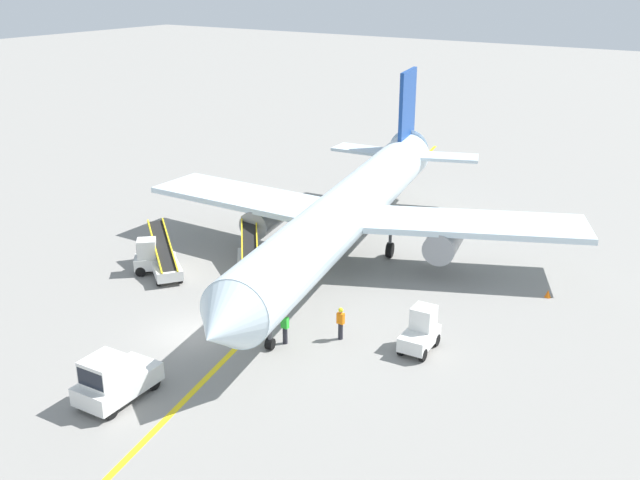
{
  "coord_description": "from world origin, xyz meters",
  "views": [
    {
      "loc": [
        23.2,
        -23.62,
        17.26
      ],
      "look_at": [
        1.58,
        9.1,
        2.5
      ],
      "focal_mm": 40.86,
      "sensor_mm": 36.0,
      "label": 1
    }
  ],
  "objects_px": {
    "airliner": "(350,209)",
    "ground_crew_wing_walker": "(285,327)",
    "safety_cone_nose_right": "(263,207)",
    "safety_cone_nose_left": "(548,294)",
    "baggage_tug_near_wing": "(421,331)",
    "ground_crew_marshaller": "(341,322)",
    "baggage_tug_by_cargo_door": "(152,258)",
    "pushback_tug": "(114,380)",
    "belt_loader_forward_hold": "(250,260)",
    "belt_loader_aft_hold": "(165,262)"
  },
  "relations": [
    {
      "from": "ground_crew_wing_walker",
      "to": "ground_crew_marshaller",
      "type": "bearing_deg",
      "value": 42.95
    },
    {
      "from": "baggage_tug_near_wing",
      "to": "safety_cone_nose_right",
      "type": "height_order",
      "value": "baggage_tug_near_wing"
    },
    {
      "from": "ground_crew_wing_walker",
      "to": "safety_cone_nose_left",
      "type": "height_order",
      "value": "ground_crew_wing_walker"
    },
    {
      "from": "pushback_tug",
      "to": "safety_cone_nose_left",
      "type": "xyz_separation_m",
      "value": [
        12.16,
        20.33,
        -0.77
      ]
    },
    {
      "from": "ground_crew_marshaller",
      "to": "safety_cone_nose_right",
      "type": "bearing_deg",
      "value": 138.13
    },
    {
      "from": "baggage_tug_near_wing",
      "to": "belt_loader_forward_hold",
      "type": "height_order",
      "value": "belt_loader_forward_hold"
    },
    {
      "from": "belt_loader_forward_hold",
      "to": "safety_cone_nose_left",
      "type": "height_order",
      "value": "belt_loader_forward_hold"
    },
    {
      "from": "baggage_tug_by_cargo_door",
      "to": "airliner",
      "type": "bearing_deg",
      "value": 42.22
    },
    {
      "from": "ground_crew_marshaller",
      "to": "safety_cone_nose_right",
      "type": "height_order",
      "value": "ground_crew_marshaller"
    },
    {
      "from": "pushback_tug",
      "to": "ground_crew_wing_walker",
      "type": "height_order",
      "value": "pushback_tug"
    },
    {
      "from": "belt_loader_forward_hold",
      "to": "belt_loader_aft_hold",
      "type": "xyz_separation_m",
      "value": [
        -3.99,
        -3.11,
        0.0
      ]
    },
    {
      "from": "belt_loader_aft_hold",
      "to": "safety_cone_nose_right",
      "type": "relative_size",
      "value": 10.84
    },
    {
      "from": "ground_crew_wing_walker",
      "to": "safety_cone_nose_left",
      "type": "distance_m",
      "value": 15.34
    },
    {
      "from": "baggage_tug_by_cargo_door",
      "to": "belt_loader_aft_hold",
      "type": "height_order",
      "value": "belt_loader_aft_hold"
    },
    {
      "from": "airliner",
      "to": "ground_crew_wing_walker",
      "type": "xyz_separation_m",
      "value": [
        2.95,
        -10.9,
        -2.51
      ]
    },
    {
      "from": "baggage_tug_by_cargo_door",
      "to": "safety_cone_nose_right",
      "type": "height_order",
      "value": "baggage_tug_by_cargo_door"
    },
    {
      "from": "pushback_tug",
      "to": "belt_loader_forward_hold",
      "type": "relative_size",
      "value": 0.79
    },
    {
      "from": "belt_loader_forward_hold",
      "to": "belt_loader_aft_hold",
      "type": "relative_size",
      "value": 0.98
    },
    {
      "from": "pushback_tug",
      "to": "ground_crew_marshaller",
      "type": "bearing_deg",
      "value": 62.73
    },
    {
      "from": "belt_loader_aft_hold",
      "to": "ground_crew_marshaller",
      "type": "relative_size",
      "value": 2.81
    },
    {
      "from": "baggage_tug_near_wing",
      "to": "safety_cone_nose_right",
      "type": "xyz_separation_m",
      "value": [
        -19.37,
        12.75,
        -0.71
      ]
    },
    {
      "from": "safety_cone_nose_right",
      "to": "airliner",
      "type": "bearing_deg",
      "value": -25.09
    },
    {
      "from": "airliner",
      "to": "ground_crew_marshaller",
      "type": "height_order",
      "value": "airliner"
    },
    {
      "from": "pushback_tug",
      "to": "safety_cone_nose_left",
      "type": "bearing_deg",
      "value": 59.11
    },
    {
      "from": "pushback_tug",
      "to": "belt_loader_forward_hold",
      "type": "distance_m",
      "value": 14.56
    },
    {
      "from": "safety_cone_nose_left",
      "to": "safety_cone_nose_right",
      "type": "bearing_deg",
      "value": 171.09
    },
    {
      "from": "pushback_tug",
      "to": "belt_loader_aft_hold",
      "type": "distance_m",
      "value": 13.48
    },
    {
      "from": "baggage_tug_by_cargo_door",
      "to": "baggage_tug_near_wing",
      "type": "bearing_deg",
      "value": 1.14
    },
    {
      "from": "ground_crew_marshaller",
      "to": "safety_cone_nose_left",
      "type": "relative_size",
      "value": 3.86
    },
    {
      "from": "ground_crew_marshaller",
      "to": "ground_crew_wing_walker",
      "type": "xyz_separation_m",
      "value": [
        -2.01,
        -1.87,
        0.0
      ]
    },
    {
      "from": "belt_loader_aft_hold",
      "to": "safety_cone_nose_right",
      "type": "distance_m",
      "value": 13.26
    },
    {
      "from": "baggage_tug_by_cargo_door",
      "to": "belt_loader_aft_hold",
      "type": "xyz_separation_m",
      "value": [
        0.9,
        0.13,
        -0.15
      ]
    },
    {
      "from": "airliner",
      "to": "safety_cone_nose_right",
      "type": "relative_size",
      "value": 79.62
    },
    {
      "from": "safety_cone_nose_left",
      "to": "safety_cone_nose_right",
      "type": "relative_size",
      "value": 1.0
    },
    {
      "from": "safety_cone_nose_left",
      "to": "ground_crew_marshaller",
      "type": "bearing_deg",
      "value": -124.06
    },
    {
      "from": "airliner",
      "to": "safety_cone_nose_right",
      "type": "xyz_separation_m",
      "value": [
        -10.69,
        5.01,
        -3.2
      ]
    },
    {
      "from": "belt_loader_forward_hold",
      "to": "airliner",
      "type": "bearing_deg",
      "value": 50.33
    },
    {
      "from": "baggage_tug_near_wing",
      "to": "ground_crew_wing_walker",
      "type": "xyz_separation_m",
      "value": [
        -5.73,
        -3.15,
        -0.02
      ]
    },
    {
      "from": "baggage_tug_by_cargo_door",
      "to": "ground_crew_wing_walker",
      "type": "height_order",
      "value": "baggage_tug_by_cargo_door"
    },
    {
      "from": "belt_loader_forward_hold",
      "to": "ground_crew_wing_walker",
      "type": "bearing_deg",
      "value": -40.85
    },
    {
      "from": "safety_cone_nose_right",
      "to": "baggage_tug_by_cargo_door",
      "type": "bearing_deg",
      "value": -82.32
    },
    {
      "from": "belt_loader_forward_hold",
      "to": "pushback_tug",
      "type": "bearing_deg",
      "value": -74.42
    },
    {
      "from": "belt_loader_aft_hold",
      "to": "safety_cone_nose_left",
      "type": "xyz_separation_m",
      "value": [
        20.06,
        9.41,
        -0.56
      ]
    },
    {
      "from": "pushback_tug",
      "to": "ground_crew_marshaller",
      "type": "relative_size",
      "value": 2.17
    },
    {
      "from": "airliner",
      "to": "safety_cone_nose_left",
      "type": "bearing_deg",
      "value": 6.83
    },
    {
      "from": "baggage_tug_near_wing",
      "to": "belt_loader_aft_hold",
      "type": "relative_size",
      "value": 0.52
    },
    {
      "from": "baggage_tug_near_wing",
      "to": "safety_cone_nose_left",
      "type": "height_order",
      "value": "baggage_tug_near_wing"
    },
    {
      "from": "airliner",
      "to": "belt_loader_aft_hold",
      "type": "bearing_deg",
      "value": -135.19
    },
    {
      "from": "airliner",
      "to": "pushback_tug",
      "type": "xyz_separation_m",
      "value": [
        -0.12,
        -18.89,
        -2.42
      ]
    },
    {
      "from": "airliner",
      "to": "baggage_tug_by_cargo_door",
      "type": "bearing_deg",
      "value": -137.78
    }
  ]
}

